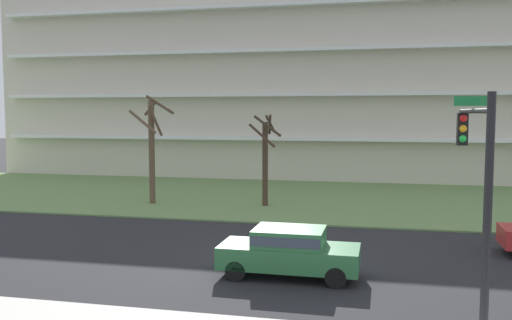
{
  "coord_description": "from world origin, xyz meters",
  "views": [
    {
      "loc": [
        3.38,
        -18.87,
        5.21
      ],
      "look_at": [
        -2.12,
        6.0,
        3.01
      ],
      "focal_mm": 38.46,
      "sensor_mm": 36.0,
      "label": 1
    }
  ],
  "objects_px": {
    "sedan_green_center_left": "(289,250)",
    "tree_far_left": "(152,146)",
    "tree_left": "(265,157)",
    "traffic_signal_mast": "(477,170)"
  },
  "relations": [
    {
      "from": "tree_far_left",
      "to": "traffic_signal_mast",
      "type": "relative_size",
      "value": 1.09
    },
    {
      "from": "sedan_green_center_left",
      "to": "traffic_signal_mast",
      "type": "relative_size",
      "value": 0.78
    },
    {
      "from": "tree_far_left",
      "to": "tree_left",
      "type": "distance_m",
      "value": 6.46
    },
    {
      "from": "tree_far_left",
      "to": "traffic_signal_mast",
      "type": "bearing_deg",
      "value": -45.63
    },
    {
      "from": "sedan_green_center_left",
      "to": "tree_far_left",
      "type": "bearing_deg",
      "value": 129.84
    },
    {
      "from": "tree_far_left",
      "to": "sedan_green_center_left",
      "type": "bearing_deg",
      "value": -50.78
    },
    {
      "from": "tree_far_left",
      "to": "sedan_green_center_left",
      "type": "xyz_separation_m",
      "value": [
        9.73,
        -11.91,
        -2.49
      ]
    },
    {
      "from": "tree_far_left",
      "to": "sedan_green_center_left",
      "type": "distance_m",
      "value": 15.58
    },
    {
      "from": "tree_left",
      "to": "traffic_signal_mast",
      "type": "relative_size",
      "value": 0.91
    },
    {
      "from": "sedan_green_center_left",
      "to": "traffic_signal_mast",
      "type": "height_order",
      "value": "traffic_signal_mast"
    }
  ]
}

